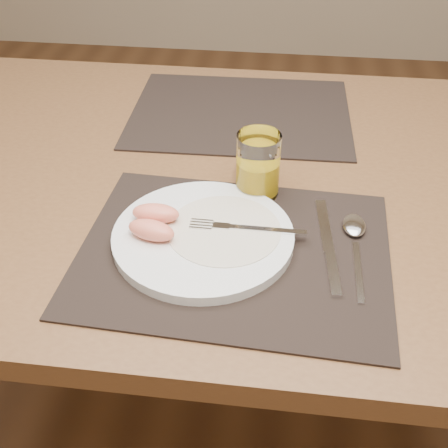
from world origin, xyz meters
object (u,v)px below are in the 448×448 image
placemat_near (234,251)px  placemat_far (241,113)px  juice_glass (258,168)px  fork (237,228)px  plate (203,236)px  spoon (355,232)px  table (239,209)px  knife (329,252)px

placemat_near → placemat_far: same height
juice_glass → placemat_far: bearing=101.1°
placemat_near → fork: fork is taller
placemat_near → plate: size_ratio=1.67×
placemat_far → spoon: 0.44m
spoon → placemat_far: bearing=119.1°
table → placemat_far: size_ratio=3.11×
table → juice_glass: 0.15m
spoon → juice_glass: juice_glass is taller
placemat_far → juice_glass: 0.30m
plate → juice_glass: 0.16m
plate → placemat_far: bearing=88.2°
placemat_far → plate: (-0.01, -0.42, 0.01)m
table → fork: (0.01, -0.19, 0.11)m
table → fork: 0.22m
placemat_near → fork: 0.04m
fork → juice_glass: size_ratio=1.62×
placemat_far → fork: size_ratio=2.58×
placemat_far → spoon: size_ratio=2.36×
knife → placemat_far: bearing=111.9°
plate → spoon: plate is taller
table → plate: 0.23m
placemat_near → fork: size_ratio=2.58×
table → placemat_far: 0.24m
spoon → juice_glass: size_ratio=1.77×
spoon → fork: bearing=-171.1°
plate → knife: plate is taller
placemat_far → spoon: (0.21, -0.38, 0.01)m
placemat_near → knife: knife is taller
table → placemat_near: size_ratio=3.11×
fork → juice_glass: 0.13m
placemat_near → placemat_far: 0.44m
juice_glass → placemat_near: bearing=-98.0°
table → fork: size_ratio=8.02×
placemat_near → juice_glass: size_ratio=4.17×
placemat_near → placemat_far: bearing=94.5°
placemat_far → plate: 0.42m
fork → spoon: (0.18, 0.03, -0.01)m
table → placemat_far: bearing=95.6°
knife → spoon: spoon is taller
plate → fork: (0.05, 0.01, 0.01)m
fork → juice_glass: bearing=80.3°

